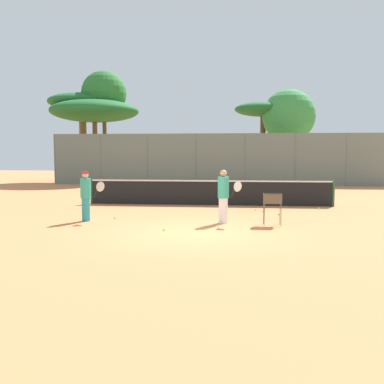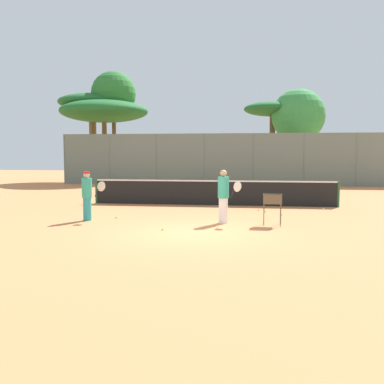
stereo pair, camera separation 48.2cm
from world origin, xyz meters
TOP-DOWN VIEW (x-y plane):
  - ground_plane at (0.00, 0.00)m, footprint 80.00×80.00m
  - tennis_net at (0.00, 6.71)m, footprint 10.47×0.10m
  - back_fence at (0.00, 18.31)m, footprint 23.54×0.08m
  - tree_0 at (-10.78, 21.58)m, footprint 5.23×5.23m
  - tree_1 at (-8.94, 21.22)m, footprint 3.40×3.40m
  - tree_2 at (3.09, 22.79)m, footprint 4.37×4.37m
  - tree_3 at (4.95, 22.04)m, footprint 3.95×3.95m
  - tree_4 at (-9.43, 20.39)m, footprint 6.55×6.55m
  - player_white_outfit at (0.77, 1.91)m, footprint 0.81×0.58m
  - player_red_cap at (-3.75, 1.87)m, footprint 0.89×0.34m
  - ball_cart at (2.30, 1.66)m, footprint 0.56×0.41m
  - tennis_ball_0 at (2.71, 3.90)m, footprint 0.07×0.07m
  - tennis_ball_1 at (2.17, 4.75)m, footprint 0.07×0.07m
  - tennis_ball_2 at (1.91, 5.13)m, footprint 0.07×0.07m
  - tennis_ball_3 at (4.45, 5.74)m, footprint 0.07×0.07m
  - tennis_ball_4 at (-2.95, 2.47)m, footprint 0.07×0.07m
  - tennis_ball_5 at (-0.89, 0.35)m, footprint 0.07×0.07m
  - parked_car at (-3.04, 21.15)m, footprint 4.20×1.70m

SIDE VIEW (x-z plane):
  - ground_plane at x=0.00m, z-range 0.00..0.00m
  - tennis_ball_0 at x=2.71m, z-range 0.00..0.07m
  - tennis_ball_1 at x=2.17m, z-range 0.00..0.07m
  - tennis_ball_2 at x=1.91m, z-range 0.00..0.07m
  - tennis_ball_3 at x=4.45m, z-range 0.00..0.07m
  - tennis_ball_4 at x=-2.95m, z-range 0.00..0.07m
  - tennis_ball_5 at x=-0.89m, z-range 0.00..0.07m
  - tennis_net at x=0.00m, z-range 0.02..1.09m
  - parked_car at x=-3.04m, z-range -0.14..1.46m
  - ball_cart at x=2.30m, z-range 0.26..1.24m
  - player_red_cap at x=-3.75m, z-range 0.03..1.66m
  - player_white_outfit at x=0.77m, z-range 0.02..1.73m
  - back_fence at x=0.00m, z-range 0.00..3.53m
  - tree_3 at x=4.95m, z-range 1.46..8.38m
  - tree_4 at x=-9.43m, z-range 2.21..8.32m
  - tree_2 at x=3.09m, z-range 2.37..8.45m
  - tree_0 at x=-10.78m, z-range 2.57..9.33m
  - tree_1 at x=-8.94m, z-range 2.43..10.80m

